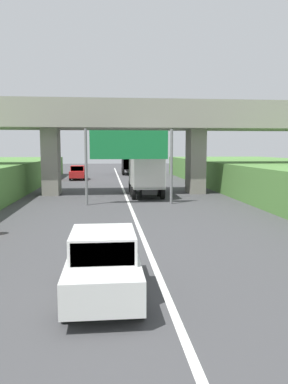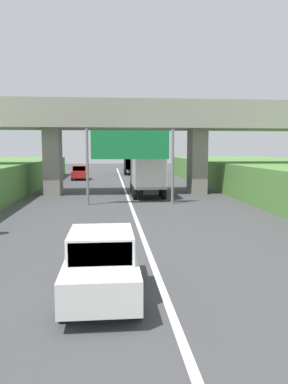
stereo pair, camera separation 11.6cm
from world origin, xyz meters
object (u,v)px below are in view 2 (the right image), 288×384
object	(u,v)px
car_white	(102,264)
car_red	(80,173)
truck_green	(146,172)
overhead_highway_sign	(130,149)
truck_black	(132,161)

from	to	relation	value
car_white	car_red	xyz separation A→B (m)	(-3.41, 36.60, 0.00)
truck_green	car_red	size ratio (longest dim) A/B	1.78
overhead_highway_sign	car_white	bearing A→B (deg)	-95.85
overhead_highway_sign	car_red	bearing A→B (deg)	103.45
truck_green	truck_black	bearing A→B (deg)	89.17
truck_black	car_red	xyz separation A→B (m)	(-6.92, -9.26, -1.08)
overhead_highway_sign	truck_green	distance (m)	5.31
overhead_highway_sign	car_white	xyz separation A→B (m)	(-1.60, -15.65, -2.85)
overhead_highway_sign	truck_green	bearing A→B (deg)	72.05
car_white	car_red	world-z (taller)	same
overhead_highway_sign	car_white	world-z (taller)	overhead_highway_sign
truck_green	car_red	world-z (taller)	truck_green
truck_green	truck_black	xyz separation A→B (m)	(0.37, 25.46, 0.00)
overhead_highway_sign	car_red	distance (m)	21.73
truck_green	car_white	distance (m)	20.67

